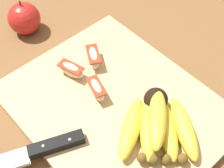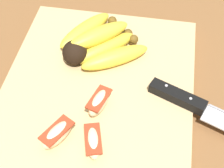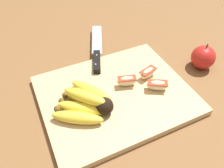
{
  "view_description": "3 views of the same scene",
  "coord_description": "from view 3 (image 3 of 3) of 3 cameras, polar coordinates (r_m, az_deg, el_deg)",
  "views": [
    {
      "loc": [
        0.25,
        -0.26,
        0.54
      ],
      "look_at": [
        -0.04,
        -0.0,
        0.05
      ],
      "focal_mm": 51.55,
      "sensor_mm": 36.0,
      "label": 1
    },
    {
      "loc": [
        -0.4,
        -0.11,
        0.5
      ],
      "look_at": [
        -0.01,
        -0.04,
        0.04
      ],
      "focal_mm": 57.0,
      "sensor_mm": 36.0,
      "label": 2
    },
    {
      "loc": [
        0.18,
        0.38,
        0.49
      ],
      "look_at": [
        -0.01,
        -0.04,
        0.03
      ],
      "focal_mm": 36.18,
      "sensor_mm": 36.0,
      "label": 3
    }
  ],
  "objects": [
    {
      "name": "ground_plane",
      "position": [
        0.64,
        0.54,
        -4.51
      ],
      "size": [
        6.0,
        6.0,
        0.0
      ],
      "primitive_type": "plane",
      "color": "brown"
    },
    {
      "name": "cutting_board",
      "position": [
        0.65,
        0.83,
        -2.73
      ],
      "size": [
        0.41,
        0.33,
        0.02
      ],
      "primitive_type": "cube",
      "color": "tan",
      "rests_on": "ground_plane"
    },
    {
      "name": "banana_bunch",
      "position": [
        0.59,
        -6.46,
        -4.73
      ],
      "size": [
        0.18,
        0.18,
        0.06
      ],
      "color": "black",
      "rests_on": "cutting_board"
    },
    {
      "name": "chefs_knife",
      "position": [
        0.77,
        -3.88,
        7.79
      ],
      "size": [
        0.13,
        0.27,
        0.02
      ],
      "color": "silver",
      "rests_on": "cutting_board"
    },
    {
      "name": "apple_wedge_near",
      "position": [
        0.65,
        3.77,
        0.8
      ],
      "size": [
        0.06,
        0.04,
        0.03
      ],
      "color": "beige",
      "rests_on": "cutting_board"
    },
    {
      "name": "apple_wedge_middle",
      "position": [
        0.65,
        11.39,
        -0.28
      ],
      "size": [
        0.06,
        0.05,
        0.03
      ],
      "color": "beige",
      "rests_on": "cutting_board"
    },
    {
      "name": "apple_wedge_far",
      "position": [
        0.68,
        9.04,
        2.83
      ],
      "size": [
        0.06,
        0.04,
        0.03
      ],
      "color": "beige",
      "rests_on": "cutting_board"
    },
    {
      "name": "whole_apple",
      "position": [
        0.79,
        22.05,
        6.3
      ],
      "size": [
        0.08,
        0.08,
        0.09
      ],
      "color": "red",
      "rests_on": "ground_plane"
    }
  ]
}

